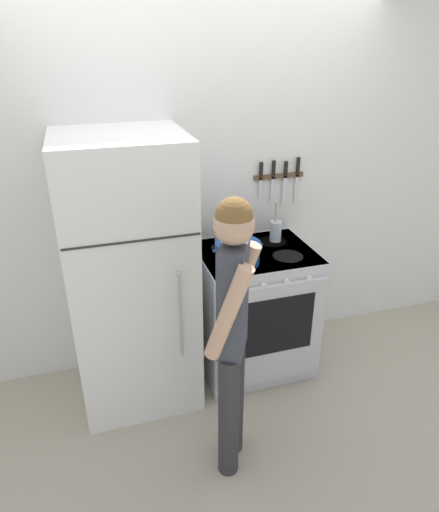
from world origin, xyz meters
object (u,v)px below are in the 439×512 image
(stove_range, at_px, (255,310))
(refrigerator, at_px, (131,277))
(dutch_oven_pot, at_px, (238,253))
(tea_kettle, at_px, (228,237))
(utensil_jar, at_px, (276,231))
(person, at_px, (232,328))

(stove_range, bearing_deg, refrigerator, -179.78)
(dutch_oven_pot, xyz_separation_m, tea_kettle, (0.01, 0.26, 0.00))
(tea_kettle, bearing_deg, refrigerator, -167.20)
(dutch_oven_pot, bearing_deg, stove_range, 29.44)
(refrigerator, bearing_deg, dutch_oven_pot, -8.12)
(utensil_jar, bearing_deg, stove_range, -140.80)
(dutch_oven_pot, height_order, person, person)
(refrigerator, bearing_deg, tea_kettle, 12.80)
(refrigerator, xyz_separation_m, utensil_jar, (1.06, 0.16, 0.12))
(dutch_oven_pot, relative_size, tea_kettle, 1.36)
(stove_range, relative_size, person, 0.58)
(stove_range, bearing_deg, utensil_jar, 39.20)
(refrigerator, distance_m, tea_kettle, 0.72)
(refrigerator, bearing_deg, stove_range, 0.22)
(dutch_oven_pot, relative_size, utensil_jar, 1.20)
(refrigerator, relative_size, person, 1.10)
(stove_range, relative_size, dutch_oven_pot, 2.82)
(tea_kettle, bearing_deg, person, -106.64)
(stove_range, height_order, dutch_oven_pot, dutch_oven_pot)
(dutch_oven_pot, relative_size, person, 0.20)
(dutch_oven_pot, xyz_separation_m, utensil_jar, (0.38, 0.26, 0.00))
(tea_kettle, height_order, person, person)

